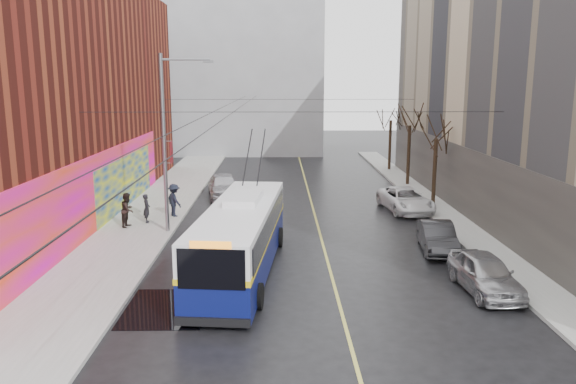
# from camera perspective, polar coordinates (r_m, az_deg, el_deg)

# --- Properties ---
(ground) EXTENTS (140.00, 140.00, 0.00)m
(ground) POSITION_cam_1_polar(r_m,az_deg,el_deg) (19.50, 0.94, -12.01)
(ground) COLOR black
(ground) RESTS_ON ground
(sidewalk_left) EXTENTS (4.00, 60.00, 0.15)m
(sidewalk_left) POSITION_cam_1_polar(r_m,az_deg,el_deg) (31.73, -14.44, -3.01)
(sidewalk_left) COLOR gray
(sidewalk_left) RESTS_ON ground
(sidewalk_right) EXTENTS (2.00, 60.00, 0.15)m
(sidewalk_right) POSITION_cam_1_polar(r_m,az_deg,el_deg) (32.33, 16.36, -2.85)
(sidewalk_right) COLOR gray
(sidewalk_right) RESTS_ON ground
(lane_line) EXTENTS (0.12, 50.00, 0.01)m
(lane_line) POSITION_cam_1_polar(r_m,az_deg,el_deg) (32.89, 2.72, -2.29)
(lane_line) COLOR #BFB74C
(lane_line) RESTS_ON ground
(building_left) EXTENTS (12.11, 36.00, 14.00)m
(building_left) POSITION_cam_1_polar(r_m,az_deg,el_deg) (35.41, -27.08, 8.90)
(building_left) COLOR #581811
(building_left) RESTS_ON ground
(building_far) EXTENTS (20.50, 12.10, 18.00)m
(building_far) POSITION_cam_1_polar(r_m,az_deg,el_deg) (63.13, -6.05, 12.40)
(building_far) COLOR gray
(building_far) RESTS_ON ground
(streetlight_pole) EXTENTS (2.65, 0.60, 9.00)m
(streetlight_pole) POSITION_cam_1_polar(r_m,az_deg,el_deg) (28.59, -12.18, 5.27)
(streetlight_pole) COLOR slate
(streetlight_pole) RESTS_ON ground
(catenary_wires) EXTENTS (18.00, 60.00, 0.22)m
(catenary_wires) POSITION_cam_1_polar(r_m,az_deg,el_deg) (32.76, -4.41, 8.68)
(catenary_wires) COLOR black
(tree_near) EXTENTS (3.20, 3.20, 6.40)m
(tree_near) POSITION_cam_1_polar(r_m,az_deg,el_deg) (35.35, 14.89, 6.46)
(tree_near) COLOR black
(tree_near) RESTS_ON ground
(tree_mid) EXTENTS (3.20, 3.20, 6.68)m
(tree_mid) POSITION_cam_1_polar(r_m,az_deg,el_deg) (42.10, 12.31, 7.67)
(tree_mid) COLOR black
(tree_mid) RESTS_ON ground
(tree_far) EXTENTS (3.20, 3.20, 6.57)m
(tree_far) POSITION_cam_1_polar(r_m,az_deg,el_deg) (48.93, 10.43, 8.08)
(tree_far) COLOR black
(tree_far) RESTS_ON ground
(puddle) EXTENTS (2.79, 3.55, 0.01)m
(puddle) POSITION_cam_1_polar(r_m,az_deg,el_deg) (20.18, -12.25, -11.45)
(puddle) COLOR black
(puddle) RESTS_ON ground
(pigeons_flying) EXTENTS (5.83, 2.86, 2.58)m
(pigeons_flying) POSITION_cam_1_polar(r_m,az_deg,el_deg) (27.55, -3.96, 9.72)
(pigeons_flying) COLOR slate
(trolleybus) EXTENTS (3.52, 11.50, 5.38)m
(trolleybus) POSITION_cam_1_polar(r_m,az_deg,el_deg) (22.84, -4.80, -4.55)
(trolleybus) COLOR #090F48
(trolleybus) RESTS_ON ground
(parked_car_a) EXTENTS (1.93, 4.30, 1.43)m
(parked_car_a) POSITION_cam_1_polar(r_m,az_deg,el_deg) (22.16, 19.37, -7.79)
(parked_car_a) COLOR #A1A2A6
(parked_car_a) RESTS_ON ground
(parked_car_b) EXTENTS (1.83, 4.16, 1.33)m
(parked_car_b) POSITION_cam_1_polar(r_m,az_deg,el_deg) (26.67, 14.92, -4.44)
(parked_car_b) COLOR #27272A
(parked_car_b) RESTS_ON ground
(parked_car_c) EXTENTS (2.96, 5.29, 1.40)m
(parked_car_c) POSITION_cam_1_polar(r_m,az_deg,el_deg) (34.29, 11.86, -0.77)
(parked_car_c) COLOR white
(parked_car_c) RESTS_ON ground
(following_car) EXTENTS (2.65, 5.05, 1.64)m
(following_car) POSITION_cam_1_polar(r_m,az_deg,el_deg) (37.54, -6.58, 0.62)
(following_car) COLOR #AAAAAE
(following_car) RESTS_ON ground
(pedestrian_a) EXTENTS (0.50, 0.64, 1.56)m
(pedestrian_a) POSITION_cam_1_polar(r_m,az_deg,el_deg) (31.20, -14.16, -1.63)
(pedestrian_a) COLOR black
(pedestrian_a) RESTS_ON sidewalk_left
(pedestrian_b) EXTENTS (0.81, 0.97, 1.81)m
(pedestrian_b) POSITION_cam_1_polar(r_m,az_deg,el_deg) (30.56, -15.97, -1.75)
(pedestrian_b) COLOR black
(pedestrian_b) RESTS_ON sidewalk_left
(pedestrian_c) EXTENTS (1.29, 1.36, 1.85)m
(pedestrian_c) POSITION_cam_1_polar(r_m,az_deg,el_deg) (32.27, -11.48, -0.82)
(pedestrian_c) COLOR black
(pedestrian_c) RESTS_ON sidewalk_left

